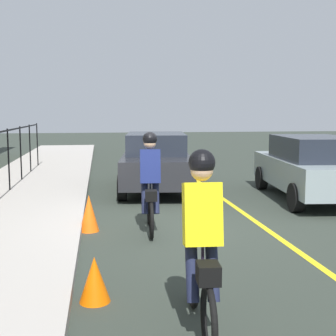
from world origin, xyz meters
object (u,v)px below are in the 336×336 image
object	(u,v)px
cyclist_lead	(150,183)
patrol_sedan	(311,167)
cyclist_follow	(202,243)
traffic_cone_near	(89,213)
parked_sedan_rear	(156,161)
traffic_cone_far	(95,279)

from	to	relation	value
cyclist_lead	patrol_sedan	size ratio (longest dim) A/B	0.40
cyclist_follow	traffic_cone_near	xyz separation A→B (m)	(4.09, 1.18, -0.57)
cyclist_follow	traffic_cone_near	distance (m)	4.29
cyclist_follow	patrol_sedan	size ratio (longest dim) A/B	0.40
cyclist_follow	traffic_cone_near	world-z (taller)	cyclist_follow
traffic_cone_near	patrol_sedan	bearing A→B (deg)	-66.90
cyclist_lead	traffic_cone_near	bearing A→B (deg)	81.77
cyclist_lead	cyclist_follow	size ratio (longest dim) A/B	1.00
cyclist_follow	parked_sedan_rear	bearing A→B (deg)	-0.21
cyclist_lead	traffic_cone_far	xyz separation A→B (m)	(-2.95, 0.97, -0.64)
cyclist_follow	patrol_sedan	distance (m)	7.67
cyclist_follow	patrol_sedan	bearing A→B (deg)	-29.72
parked_sedan_rear	traffic_cone_near	bearing A→B (deg)	-15.87
traffic_cone_far	traffic_cone_near	bearing A→B (deg)	2.33
cyclist_lead	traffic_cone_far	distance (m)	3.18
cyclist_lead	traffic_cone_near	xyz separation A→B (m)	(0.23, 1.10, -0.57)
cyclist_lead	patrol_sedan	distance (m)	5.01
cyclist_follow	traffic_cone_far	world-z (taller)	cyclist_follow
traffic_cone_far	patrol_sedan	bearing A→B (deg)	-43.87
traffic_cone_near	traffic_cone_far	world-z (taller)	traffic_cone_near
cyclist_follow	traffic_cone_near	size ratio (longest dim) A/B	2.70
traffic_cone_near	traffic_cone_far	size ratio (longest dim) A/B	1.27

